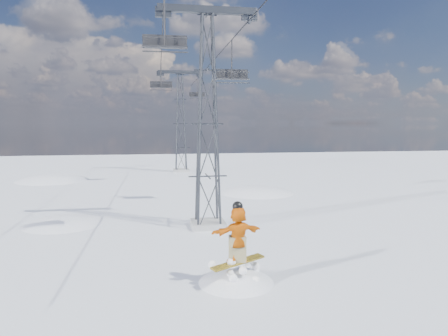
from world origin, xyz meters
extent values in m
plane|color=white|center=(0.00, 0.00, 0.00)|extent=(120.00, 120.00, 0.00)
sphere|color=white|center=(6.00, 18.00, -9.50)|extent=(20.00, 20.00, 20.00)
sphere|color=white|center=(-12.00, 28.00, -10.40)|extent=(22.00, 22.00, 22.00)
cube|color=#999999|center=(0.80, 8.00, 0.15)|extent=(1.80, 1.80, 0.30)
cube|color=#303338|center=(0.80, 8.00, 11.25)|extent=(5.00, 0.35, 0.35)
cube|color=#303338|center=(-1.40, 8.00, 11.05)|extent=(0.80, 0.25, 0.50)
cube|color=#303338|center=(3.00, 8.00, 11.05)|extent=(0.80, 0.25, 0.50)
cube|color=#999999|center=(0.80, 33.00, 0.15)|extent=(1.80, 1.80, 0.30)
cube|color=#303338|center=(0.80, 33.00, 11.25)|extent=(5.00, 0.35, 0.35)
cube|color=#303338|center=(-1.40, 33.00, 11.05)|extent=(0.80, 0.25, 0.50)
cube|color=#303338|center=(3.00, 33.00, 11.05)|extent=(0.80, 0.25, 0.50)
cylinder|color=black|center=(-1.40, 19.50, 10.85)|extent=(0.06, 51.00, 0.06)
cylinder|color=black|center=(3.00, 19.50, 10.85)|extent=(0.06, 51.00, 0.06)
sphere|color=white|center=(0.84, 0.37, -1.75)|extent=(4.40, 4.40, 4.40)
cube|color=gold|center=(0.84, 0.07, 0.83)|extent=(1.98, 1.12, 0.20)
imported|color=orange|center=(0.84, 0.07, 1.81)|extent=(1.86, 0.93, 1.93)
cube|color=#8A7E55|center=(0.84, 0.07, 1.29)|extent=(0.61, 0.51, 0.89)
sphere|color=black|center=(0.84, 0.07, 2.76)|extent=(0.36, 0.36, 0.36)
cylinder|color=black|center=(-1.40, 4.79, 9.81)|extent=(0.08, 0.08, 2.09)
cube|color=black|center=(-1.40, 4.79, 8.76)|extent=(1.90, 0.43, 0.08)
cube|color=black|center=(-1.40, 5.00, 9.05)|extent=(1.90, 0.06, 0.52)
cylinder|color=black|center=(-1.40, 4.56, 8.53)|extent=(1.90, 0.06, 0.06)
cylinder|color=black|center=(-1.40, 4.51, 9.10)|extent=(1.90, 0.05, 0.05)
cylinder|color=black|center=(3.00, 12.99, 9.63)|extent=(0.09, 0.09, 2.45)
cube|color=black|center=(3.00, 12.99, 8.40)|extent=(2.22, 0.50, 0.09)
cube|color=black|center=(3.00, 13.23, 8.74)|extent=(2.22, 0.07, 0.61)
cylinder|color=black|center=(3.00, 12.71, 8.12)|extent=(2.22, 0.07, 0.07)
cylinder|color=black|center=(3.00, 12.65, 8.79)|extent=(2.22, 0.06, 0.06)
cylinder|color=black|center=(-1.40, 23.50, 9.78)|extent=(0.08, 0.08, 2.15)
cube|color=black|center=(-1.40, 23.50, 8.70)|extent=(1.95, 0.44, 0.08)
cube|color=black|center=(-1.40, 23.71, 9.00)|extent=(1.95, 0.06, 0.54)
cylinder|color=black|center=(-1.40, 23.25, 8.46)|extent=(1.95, 0.06, 0.06)
cylinder|color=black|center=(-1.40, 23.20, 9.04)|extent=(1.95, 0.05, 0.05)
cylinder|color=black|center=(3.00, 35.95, 9.81)|extent=(0.08, 0.08, 2.08)
cube|color=black|center=(3.00, 35.95, 8.77)|extent=(1.89, 0.42, 0.08)
cube|color=black|center=(3.00, 36.16, 9.06)|extent=(1.89, 0.06, 0.52)
cylinder|color=black|center=(3.00, 35.72, 8.54)|extent=(1.89, 0.06, 0.06)
cylinder|color=black|center=(3.00, 35.67, 9.10)|extent=(1.89, 0.05, 0.05)
camera|label=1|loc=(-1.76, -12.80, 5.53)|focal=32.00mm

